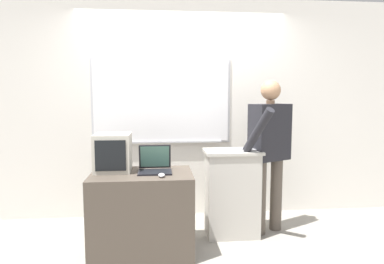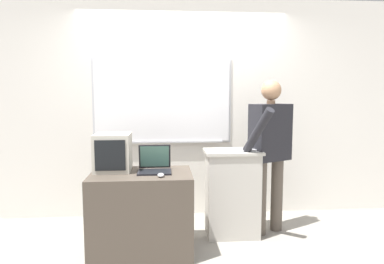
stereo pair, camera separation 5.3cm
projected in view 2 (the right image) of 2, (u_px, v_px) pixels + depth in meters
name	position (u px, v px, depth m)	size (l,w,h in m)	color
ground_plane	(191.00, 260.00, 3.13)	(30.00, 30.00, 0.00)	gray
back_wall	(182.00, 109.00, 4.26)	(6.40, 0.17, 2.66)	silver
lectern_podium	(232.00, 193.00, 3.65)	(0.59, 0.40, 0.92)	#BCB7AD
side_desk	(142.00, 212.00, 3.27)	(0.95, 0.62, 0.77)	#4C4238
person_presenter	(270.00, 146.00, 3.67)	(0.61, 0.68, 1.66)	brown
laptop	(155.00, 165.00, 3.29)	(0.31, 0.28, 0.25)	black
wireless_keyboard	(236.00, 150.00, 3.55)	(0.42, 0.14, 0.02)	silver
computer_mouse_by_laptop	(161.00, 175.00, 3.07)	(0.06, 0.10, 0.03)	#BCBCC1
computer_mouse_by_keyboard	(256.00, 149.00, 3.59)	(0.06, 0.10, 0.03)	#BCBCC1
crt_monitor	(113.00, 152.00, 3.30)	(0.34, 0.36, 0.36)	#BCB7A8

